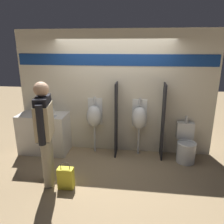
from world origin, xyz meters
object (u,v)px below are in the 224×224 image
(sink_basin, at_px, (45,111))
(shopping_bag, at_px, (66,178))
(urinal_near_counter, at_px, (94,116))
(toilet, at_px, (186,146))
(cell_phone, at_px, (55,116))
(urinal_far, at_px, (139,118))
(person_in_vest, at_px, (45,128))

(sink_basin, xyz_separation_m, shopping_bag, (0.87, -1.33, -0.77))
(urinal_near_counter, bearing_deg, sink_basin, -175.13)
(shopping_bag, bearing_deg, toilet, 29.41)
(cell_phone, relative_size, shopping_bag, 0.28)
(cell_phone, bearing_deg, shopping_bag, -62.66)
(cell_phone, bearing_deg, sink_basin, 147.87)
(cell_phone, xyz_separation_m, urinal_far, (1.81, 0.27, -0.05))
(urinal_near_counter, bearing_deg, shopping_bag, -98.74)
(cell_phone, relative_size, person_in_vest, 0.08)
(toilet, xyz_separation_m, shopping_bag, (-2.21, -1.25, -0.12))
(cell_phone, xyz_separation_m, shopping_bag, (0.60, -1.15, -0.71))
(cell_phone, bearing_deg, toilet, 1.91)
(sink_basin, bearing_deg, person_in_vest, -66.59)
(urinal_near_counter, bearing_deg, urinal_far, 0.00)
(sink_basin, height_order, urinal_far, urinal_far)
(urinal_near_counter, height_order, toilet, urinal_near_counter)
(cell_phone, xyz_separation_m, person_in_vest, (0.26, -1.06, 0.15))
(cell_phone, distance_m, urinal_near_counter, 0.86)
(urinal_near_counter, relative_size, person_in_vest, 0.70)
(urinal_near_counter, distance_m, person_in_vest, 1.45)
(shopping_bag, bearing_deg, urinal_far, 49.41)
(cell_phone, xyz_separation_m, toilet, (2.81, 0.09, -0.59))
(urinal_far, xyz_separation_m, shopping_bag, (-1.22, -1.42, -0.66))
(sink_basin, distance_m, urinal_far, 2.09)
(person_in_vest, distance_m, shopping_bag, 0.94)
(person_in_vest, xyz_separation_m, shopping_bag, (0.34, -0.09, -0.87))
(urinal_far, bearing_deg, sink_basin, -177.46)
(urinal_far, distance_m, person_in_vest, 2.05)
(shopping_bag, bearing_deg, person_in_vest, 164.31)
(sink_basin, height_order, cell_phone, sink_basin)
(person_in_vest, bearing_deg, urinal_near_counter, -35.47)
(sink_basin, relative_size, cell_phone, 2.71)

